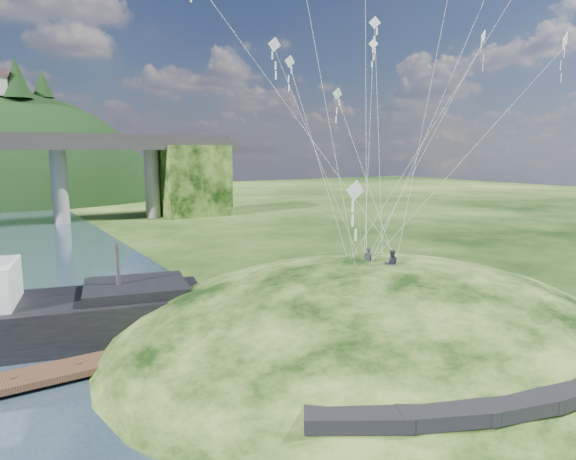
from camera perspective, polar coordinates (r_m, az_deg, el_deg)
ground at (r=28.67m, az=-0.53°, el=-16.26°), size 320.00×320.00×0.00m
grass_hill at (r=35.11m, az=9.31°, el=-14.18°), size 36.00×32.00×13.00m
footpath at (r=26.33m, az=26.11°, el=-14.62°), size 22.29×5.84×0.83m
work_barge at (r=36.55m, az=-29.22°, el=-8.31°), size 24.64×11.43×8.33m
wooden_dock at (r=31.14m, az=-22.23°, el=-13.91°), size 14.83×2.90×1.05m
kite_flyers at (r=33.50m, az=10.65°, el=-2.07°), size 1.53×2.37×1.86m
kite_swarm at (r=34.00m, az=11.32°, el=21.87°), size 19.99×15.24×18.07m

